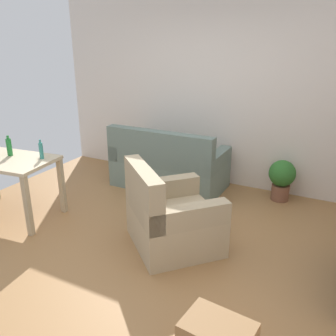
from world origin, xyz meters
TOP-DOWN VIEW (x-y plane):
  - ground_plane at (0.00, 0.00)m, footprint 5.20×4.40m
  - wall_rear at (0.00, 2.20)m, footprint 5.20×0.10m
  - couch at (-0.47, 1.59)m, footprint 1.62×0.84m
  - desk at (-1.80, -0.13)m, footprint 1.27×0.84m
  - potted_plant at (1.12, 1.90)m, footprint 0.36×0.36m
  - armchair at (0.29, 0.18)m, footprint 1.23×1.23m
  - bottle_green at (-1.81, -0.02)m, footprint 0.06×0.06m
  - bottle_tall at (-1.37, 0.07)m, footprint 0.05×0.05m

SIDE VIEW (x-z plane):
  - ground_plane at x=0.00m, z-range -0.02..0.00m
  - couch at x=-0.47m, z-range -0.15..0.77m
  - armchair at x=0.29m, z-range -0.14..0.78m
  - potted_plant at x=1.12m, z-range 0.05..0.62m
  - desk at x=-1.80m, z-range 0.27..1.03m
  - bottle_tall at x=-1.37m, z-range 0.74..0.98m
  - bottle_green at x=-1.81m, z-range 0.74..1.00m
  - wall_rear at x=0.00m, z-range 0.00..2.70m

